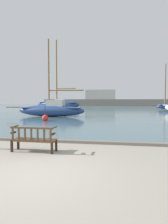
{
  "coord_description": "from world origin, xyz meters",
  "views": [
    {
      "loc": [
        2.04,
        -4.63,
        1.86
      ],
      "look_at": [
        -0.49,
        10.0,
        1.0
      ],
      "focal_mm": 32.0,
      "sensor_mm": 36.0,
      "label": 1
    }
  ],
  "objects": [
    {
      "name": "far_breakwater",
      "position": [
        -0.79,
        61.98,
        1.67
      ],
      "size": [
        46.24,
        2.4,
        5.42
      ],
      "color": "slate",
      "rests_on": "ground"
    },
    {
      "name": "ground_plane",
      "position": [
        0.0,
        0.0,
        0.0
      ],
      "size": [
        160.0,
        160.0,
        0.0
      ],
      "primitive_type": "plane",
      "color": "gray"
    },
    {
      "name": "quay_edge_kerb",
      "position": [
        0.0,
        3.85,
        0.06
      ],
      "size": [
        40.0,
        0.3,
        0.12
      ],
      "primitive_type": "cube",
      "color": "slate",
      "rests_on": "ground"
    },
    {
      "name": "sailboat_outer_starboard",
      "position": [
        -10.48,
        35.65,
        1.16
      ],
      "size": [
        10.24,
        4.85,
        14.29
      ],
      "color": "navy",
      "rests_on": "harbor_water"
    },
    {
      "name": "sailboat_outer_port",
      "position": [
        -5.34,
        16.53,
        0.85
      ],
      "size": [
        9.43,
        2.12,
        8.49
      ],
      "color": "navy",
      "rests_on": "harbor_water"
    },
    {
      "name": "channel_buoy",
      "position": [
        -4.22,
        11.79,
        0.36
      ],
      "size": [
        0.55,
        0.55,
        1.25
      ],
      "color": "red",
      "rests_on": "harbor_water"
    },
    {
      "name": "harbor_water",
      "position": [
        0.0,
        44.0,
        0.04
      ],
      "size": [
        100.0,
        80.0,
        0.08
      ],
      "primitive_type": "cube",
      "color": "#476670",
      "rests_on": "ground"
    },
    {
      "name": "park_bench",
      "position": [
        -0.98,
        2.11,
        0.47
      ],
      "size": [
        1.61,
        0.56,
        0.92
      ],
      "color": "black",
      "rests_on": "ground"
    }
  ]
}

